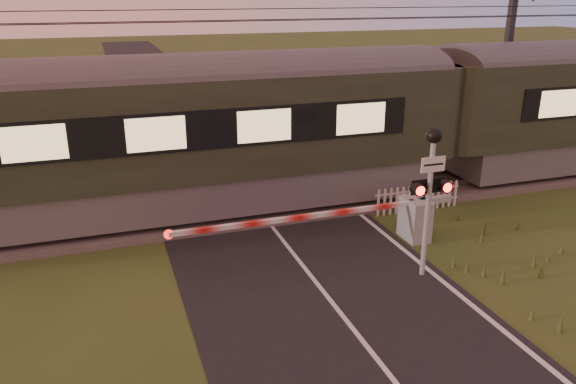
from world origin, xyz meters
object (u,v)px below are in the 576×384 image
object	(u,v)px
crossing_signal	(431,177)
train	(435,115)
picket_fence	(418,198)
catenary_mast	(508,57)
boom_gate	(402,218)

from	to	relation	value
crossing_signal	train	bearing A→B (deg)	56.57
train	picket_fence	bearing A→B (deg)	-130.24
train	crossing_signal	size ratio (longest dim) A/B	13.26
crossing_signal	picket_fence	distance (m)	4.58
train	picket_fence	world-z (taller)	train
catenary_mast	train	bearing A→B (deg)	-153.38
train	crossing_signal	world-z (taller)	train
train	picket_fence	distance (m)	3.21
boom_gate	crossing_signal	size ratio (longest dim) A/B	2.15
boom_gate	catenary_mast	world-z (taller)	catenary_mast
boom_gate	picket_fence	world-z (taller)	boom_gate
train	catenary_mast	bearing A→B (deg)	26.62
crossing_signal	picket_fence	world-z (taller)	crossing_signal
picket_fence	train	bearing A→B (deg)	49.76
crossing_signal	catenary_mast	distance (m)	11.28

